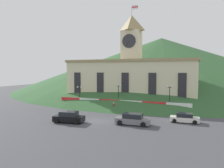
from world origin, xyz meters
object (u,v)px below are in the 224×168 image
object	(u,v)px
street_lamp_left	(170,93)
car_gray_pickup	(133,119)
car_white_taxi	(185,118)
car_black_suv	(69,117)
street_lamp_far_right	(79,91)
pedestrian	(114,106)
street_lamp_right	(119,91)

from	to	relation	value
street_lamp_left	car_gray_pickup	xyz separation A→B (m)	(-4.01, -13.46, -3.02)
street_lamp_left	car_white_taxi	xyz separation A→B (m)	(3.39, -9.03, -3.13)
car_gray_pickup	car_white_taxi	bearing A→B (deg)	28.94
street_lamp_left	car_black_suv	xyz separation A→B (m)	(-14.03, -15.77, -3.00)
car_white_taxi	street_lamp_far_right	bearing A→B (deg)	158.11
car_white_taxi	pedestrian	bearing A→B (deg)	158.79
street_lamp_far_right	street_lamp_left	world-z (taller)	street_lamp_left
street_lamp_right	car_black_suv	world-z (taller)	street_lamp_right
street_lamp_right	car_gray_pickup	size ratio (longest dim) A/B	0.98
car_white_taxi	car_black_suv	world-z (taller)	car_black_suv
car_gray_pickup	car_black_suv	size ratio (longest dim) A/B	1.05
car_white_taxi	car_gray_pickup	bearing A→B (deg)	-150.68
street_lamp_far_right	street_lamp_left	xyz separation A→B (m)	(21.03, 0.00, 0.44)
street_lamp_far_right	car_white_taxi	distance (m)	26.18
street_lamp_far_right	car_gray_pickup	bearing A→B (deg)	-38.34
street_lamp_right	pedestrian	distance (m)	4.89
car_gray_pickup	car_white_taxi	size ratio (longest dim) A/B	1.18
car_gray_pickup	car_black_suv	distance (m)	10.29
street_lamp_left	car_gray_pickup	distance (m)	14.37
car_black_suv	pedestrian	size ratio (longest dim) A/B	2.81
car_white_taxi	pedestrian	world-z (taller)	pedestrian
pedestrian	car_black_suv	bearing A→B (deg)	113.60
street_lamp_right	street_lamp_left	world-z (taller)	street_lamp_left
street_lamp_left	car_gray_pickup	bearing A→B (deg)	-106.57
car_white_taxi	pedestrian	distance (m)	15.02
car_black_suv	pedestrian	distance (m)	12.23
street_lamp_right	street_lamp_left	distance (m)	11.09
street_lamp_left	car_black_suv	distance (m)	21.32
car_gray_pickup	car_black_suv	xyz separation A→B (m)	(-10.02, -2.31, 0.02)
street_lamp_far_right	car_gray_pickup	size ratio (longest dim) A/B	0.86
street_lamp_far_right	car_black_suv	xyz separation A→B (m)	(7.00, -15.77, -2.55)
street_lamp_left	car_black_suv	bearing A→B (deg)	-131.65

